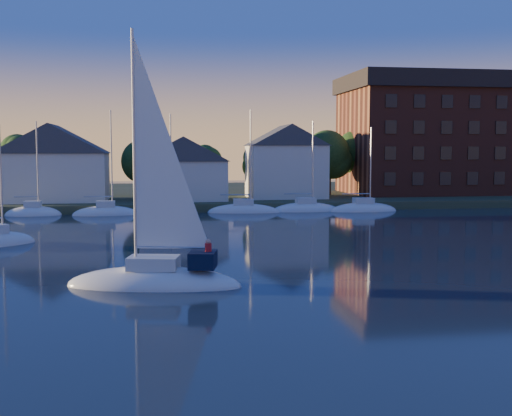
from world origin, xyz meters
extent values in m
plane|color=black|center=(0.00, 0.00, 0.00)|extent=(260.00, 260.00, 0.00)
cube|color=#324025|center=(0.00, 75.00, 0.00)|extent=(160.00, 50.00, 2.00)
cube|color=brown|center=(0.00, 52.00, 0.00)|extent=(120.00, 3.00, 1.00)
cube|color=silver|center=(-22.00, 58.00, 4.00)|extent=(13.00, 9.00, 6.00)
cube|color=silver|center=(-6.00, 57.00, 3.50)|extent=(11.00, 8.00, 5.00)
cube|color=silver|center=(8.00, 59.00, 4.50)|extent=(10.00, 8.00, 7.00)
cube|color=brown|center=(34.00, 65.00, 8.50)|extent=(30.00, 16.00, 15.00)
cube|color=black|center=(34.00, 65.00, 17.20)|extent=(31.00, 17.00, 2.40)
cylinder|color=#332117|center=(-26.00, 63.00, 2.75)|extent=(0.50, 0.50, 3.50)
sphere|color=#193513|center=(-26.00, 63.00, 7.20)|extent=(5.40, 5.40, 5.40)
cylinder|color=#332117|center=(-18.00, 63.00, 2.75)|extent=(0.50, 0.50, 3.50)
sphere|color=#193513|center=(-18.00, 63.00, 7.20)|extent=(5.40, 5.40, 5.40)
cylinder|color=#332117|center=(-10.00, 63.00, 2.75)|extent=(0.50, 0.50, 3.50)
sphere|color=#193513|center=(-10.00, 63.00, 7.20)|extent=(5.40, 5.40, 5.40)
cylinder|color=#332117|center=(-2.00, 63.00, 2.75)|extent=(0.50, 0.50, 3.50)
sphere|color=#193513|center=(-2.00, 63.00, 7.20)|extent=(5.40, 5.40, 5.40)
cylinder|color=#332117|center=(6.00, 63.00, 2.75)|extent=(0.50, 0.50, 3.50)
sphere|color=#193513|center=(6.00, 63.00, 7.20)|extent=(5.40, 5.40, 5.40)
cylinder|color=#332117|center=(14.00, 63.00, 2.75)|extent=(0.50, 0.50, 3.50)
sphere|color=#193513|center=(14.00, 63.00, 7.20)|extent=(5.40, 5.40, 5.40)
cylinder|color=#332117|center=(22.00, 63.00, 2.75)|extent=(0.50, 0.50, 3.50)
sphere|color=#193513|center=(22.00, 63.00, 7.20)|extent=(5.40, 5.40, 5.40)
cylinder|color=#332117|center=(30.00, 63.00, 2.75)|extent=(0.50, 0.50, 3.50)
sphere|color=#193513|center=(30.00, 63.00, 7.20)|extent=(5.40, 5.40, 5.40)
cylinder|color=#332117|center=(38.00, 63.00, 2.75)|extent=(0.50, 0.50, 3.50)
sphere|color=#193513|center=(38.00, 63.00, 7.20)|extent=(5.40, 5.40, 5.40)
ellipsoid|color=white|center=(-24.00, 49.00, 0.00)|extent=(7.50, 2.40, 2.20)
cube|color=silver|center=(-24.00, 49.00, 1.30)|extent=(2.10, 1.32, 0.70)
cylinder|color=#A5A8AD|center=(-23.25, 49.00, 5.95)|extent=(0.16, 0.16, 10.00)
cylinder|color=#A5A8AD|center=(-24.82, 49.00, 2.15)|extent=(3.15, 0.12, 0.12)
ellipsoid|color=white|center=(-16.00, 49.00, 0.00)|extent=(7.50, 2.40, 2.20)
cube|color=silver|center=(-16.00, 49.00, 1.30)|extent=(2.10, 1.32, 0.70)
cylinder|color=#A5A8AD|center=(-15.25, 49.00, 5.95)|extent=(0.16, 0.16, 10.00)
cylinder|color=#A5A8AD|center=(-16.82, 49.00, 2.15)|extent=(3.15, 0.12, 0.12)
ellipsoid|color=white|center=(-8.00, 49.00, 0.00)|extent=(7.50, 2.40, 2.20)
cube|color=silver|center=(-8.00, 49.00, 1.30)|extent=(2.10, 1.32, 0.70)
cylinder|color=#A5A8AD|center=(-7.25, 49.00, 5.95)|extent=(0.16, 0.16, 10.00)
cylinder|color=#A5A8AD|center=(-8.82, 49.00, 2.15)|extent=(3.15, 0.12, 0.12)
ellipsoid|color=white|center=(0.00, 49.00, 0.00)|extent=(7.50, 2.40, 2.20)
cube|color=silver|center=(0.00, 49.00, 1.30)|extent=(2.10, 1.32, 0.70)
cylinder|color=#A5A8AD|center=(0.75, 49.00, 5.95)|extent=(0.16, 0.16, 10.00)
cylinder|color=#A5A8AD|center=(-0.82, 49.00, 2.15)|extent=(3.15, 0.12, 0.12)
ellipsoid|color=white|center=(8.00, 49.00, 0.00)|extent=(7.50, 2.40, 2.20)
cube|color=silver|center=(8.00, 49.00, 1.30)|extent=(2.10, 1.32, 0.70)
cylinder|color=#A5A8AD|center=(8.75, 49.00, 5.95)|extent=(0.16, 0.16, 10.00)
cylinder|color=#A5A8AD|center=(7.17, 49.00, 2.15)|extent=(3.15, 0.12, 0.12)
ellipsoid|color=white|center=(16.00, 49.00, 0.00)|extent=(7.50, 2.40, 2.20)
cube|color=silver|center=(16.00, 49.00, 1.30)|extent=(2.10, 1.32, 0.70)
cylinder|color=#A5A8AD|center=(16.75, 49.00, 5.95)|extent=(0.16, 0.16, 10.00)
cylinder|color=#A5A8AD|center=(15.18, 49.00, 2.15)|extent=(3.15, 0.12, 0.12)
ellipsoid|color=white|center=(-9.71, 8.99, 0.00)|extent=(10.09, 5.08, 2.20)
cube|color=silver|center=(-9.71, 8.99, 1.30)|extent=(3.00, 2.24, 0.70)
cylinder|color=#A5A8AD|center=(-10.65, 9.19, 7.39)|extent=(0.16, 0.16, 12.87)
cylinder|color=#A5A8AD|center=(-8.67, 8.77, 2.15)|extent=(3.99, 0.97, 0.12)
cube|color=black|center=(-7.07, 8.42, 1.50)|extent=(1.76, 2.12, 0.90)
cylinder|color=#A5A8AD|center=(-21.36, 26.32, 5.19)|extent=(0.16, 0.16, 8.49)
camera|label=1|loc=(-9.64, -25.92, 7.42)|focal=45.00mm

